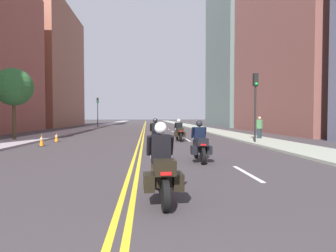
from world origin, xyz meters
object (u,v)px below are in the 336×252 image
(street_tree_0, at_px, (14,87))
(traffic_cone_1, at_px, (42,140))
(motorcycle_0, at_px, (161,169))
(traffic_cone_0, at_px, (56,137))
(motorcycle_2, at_px, (155,136))
(motorcycle_3, at_px, (179,132))
(traffic_light_near, at_px, (255,95))
(traffic_light_far, at_px, (98,107))
(motorcycle_1, at_px, (200,145))
(pedestrian_0, at_px, (259,128))

(street_tree_0, bearing_deg, traffic_cone_1, -49.18)
(motorcycle_0, distance_m, traffic_cone_0, 15.21)
(motorcycle_2, xyz_separation_m, traffic_cone_1, (-6.67, 1.86, -0.33))
(motorcycle_3, relative_size, traffic_light_near, 0.49)
(motorcycle_2, height_order, traffic_light_far, traffic_light_far)
(motorcycle_2, relative_size, motorcycle_3, 1.04)
(motorcycle_3, xyz_separation_m, traffic_light_near, (4.64, -2.42, 2.46))
(motorcycle_0, height_order, motorcycle_3, motorcycle_0)
(motorcycle_3, relative_size, traffic_cone_1, 3.06)
(street_tree_0, bearing_deg, motorcycle_1, -40.95)
(motorcycle_1, relative_size, traffic_cone_1, 2.98)
(street_tree_0, bearing_deg, motorcycle_0, -56.42)
(pedestrian_0, bearing_deg, traffic_light_far, 0.77)
(motorcycle_2, height_order, motorcycle_3, motorcycle_2)
(traffic_cone_1, xyz_separation_m, traffic_light_near, (13.16, 0.40, 2.76))
(motorcycle_2, relative_size, traffic_light_near, 0.51)
(motorcycle_3, distance_m, traffic_cone_0, 8.56)
(motorcycle_2, distance_m, traffic_light_far, 30.53)
(traffic_light_far, bearing_deg, traffic_cone_0, -86.43)
(traffic_light_far, xyz_separation_m, street_tree_0, (-1.77, -23.54, 0.60))
(motorcycle_3, distance_m, pedestrian_0, 6.22)
(motorcycle_3, xyz_separation_m, pedestrian_0, (6.19, 0.53, 0.25))
(traffic_light_far, bearing_deg, pedestrian_0, -55.90)
(motorcycle_2, relative_size, pedestrian_0, 1.30)
(traffic_cone_0, bearing_deg, motorcycle_0, -64.53)
(motorcycle_2, bearing_deg, motorcycle_0, -92.26)
(traffic_light_near, distance_m, traffic_light_far, 30.77)
(motorcycle_3, distance_m, traffic_cone_1, 8.98)
(traffic_cone_1, relative_size, traffic_light_near, 0.16)
(traffic_light_near, bearing_deg, pedestrian_0, 62.25)
(motorcycle_2, distance_m, motorcycle_3, 5.04)
(traffic_light_near, bearing_deg, street_tree_0, 168.12)
(motorcycle_2, xyz_separation_m, pedestrian_0, (8.04, 5.22, 0.23))
(traffic_cone_1, relative_size, street_tree_0, 0.14)
(motorcycle_1, xyz_separation_m, motorcycle_3, (0.27, 9.02, -0.00))
(motorcycle_2, distance_m, pedestrian_0, 9.59)
(motorcycle_3, bearing_deg, motorcycle_1, -94.61)
(pedestrian_0, xyz_separation_m, street_tree_0, (-18.06, 0.52, 2.97))
(motorcycle_0, bearing_deg, motorcycle_2, 85.78)
(traffic_cone_0, distance_m, pedestrian_0, 14.77)
(traffic_light_far, bearing_deg, traffic_cone_1, -86.71)
(motorcycle_0, height_order, motorcycle_1, motorcycle_0)
(motorcycle_2, height_order, pedestrian_0, pedestrian_0)
(pedestrian_0, distance_m, street_tree_0, 18.31)
(traffic_cone_1, relative_size, pedestrian_0, 0.41)
(traffic_cone_0, bearing_deg, traffic_light_near, -10.17)
(motorcycle_1, relative_size, traffic_cone_0, 3.33)
(motorcycle_1, height_order, motorcycle_2, motorcycle_2)
(motorcycle_0, xyz_separation_m, traffic_cone_1, (-6.50, 10.96, -0.30))
(motorcycle_3, bearing_deg, motorcycle_2, -114.43)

